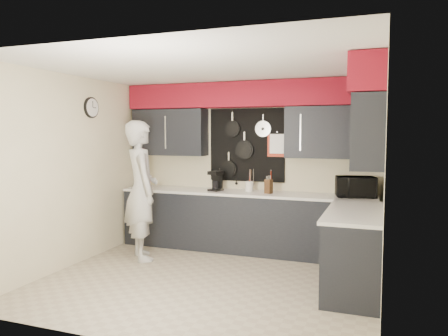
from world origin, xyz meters
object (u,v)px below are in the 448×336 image
at_px(utensil_crock, 249,186).
at_px(person, 141,190).
at_px(microwave, 355,187).
at_px(knife_block, 269,186).
at_px(coffee_maker, 216,180).

distance_m(utensil_crock, person, 1.64).
xyz_separation_m(microwave, person, (-2.90, -0.90, -0.07)).
xyz_separation_m(knife_block, person, (-1.66, -0.84, -0.03)).
xyz_separation_m(knife_block, utensil_crock, (-0.34, 0.12, -0.03)).
relative_size(microwave, coffee_maker, 1.70).
bearing_deg(microwave, knife_block, 168.88).
xyz_separation_m(knife_block, coffee_maker, (-0.85, 0.03, 0.05)).
distance_m(knife_block, utensil_crock, 0.36).
bearing_deg(knife_block, person, -135.33).
bearing_deg(coffee_maker, utensil_crock, 25.33).
relative_size(utensil_crock, person, 0.08).
relative_size(utensil_crock, coffee_maker, 0.51).
relative_size(microwave, person, 0.26).
xyz_separation_m(utensil_crock, coffee_maker, (-0.51, -0.09, 0.08)).
height_order(microwave, coffee_maker, coffee_maker).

